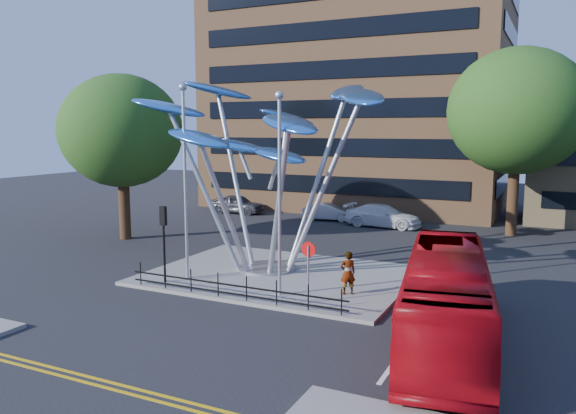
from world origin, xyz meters
The scene contains 18 objects.
ground centered at (0.00, 0.00, 0.00)m, with size 120.00×120.00×0.00m, color black.
traffic_island centered at (-1.00, 6.00, 0.07)m, with size 12.00×9.00×0.15m, color slate.
double_yellow_near centered at (0.00, -6.00, 0.01)m, with size 40.00×0.12×0.01m, color gold.
double_yellow_far centered at (0.00, -6.30, 0.01)m, with size 40.00×0.12×0.01m, color gold.
brick_tower centered at (-6.00, 32.00, 15.00)m, with size 25.00×15.00×30.00m, color #996943.
tree_right centered at (8.00, 22.00, 8.04)m, with size 8.80×8.80×12.11m.
tree_left centered at (-14.00, 10.00, 6.79)m, with size 7.60×7.60×10.32m.
leaf_sculpture centered at (-2.07, 6.68, 6.87)m, with size 12.72×9.54×9.51m.
street_lamp_left centered at (-4.50, 3.50, 5.36)m, with size 0.36×0.36×8.80m.
street_lamp_right centered at (0.50, 3.00, 5.09)m, with size 0.36×0.36×8.30m.
traffic_light_island centered at (-5.00, 2.50, 2.61)m, with size 0.28×0.18×3.42m.
no_entry_sign_island centered at (2.00, 2.52, 1.82)m, with size 0.60×0.10×2.45m.
pedestrian_railing_front centered at (-1.00, 1.70, 0.55)m, with size 10.00×0.06×1.00m.
red_bus centered at (7.54, 1.07, 1.50)m, with size 2.52×10.78×3.00m, color #99070F.
pedestrian centered at (3.00, 4.30, 1.06)m, with size 0.66×0.43×1.82m, color gray.
parked_car_left centered at (-13.18, 22.48, 0.76)m, with size 1.81×4.49×1.53m, color #44454C.
parked_car_mid centered at (-4.99, 22.27, 0.65)m, with size 1.38×3.95×1.30m, color #AFB2B8.
parked_car_right centered at (-0.49, 21.38, 0.79)m, with size 2.20×5.42×1.57m, color silver.
Camera 1 is at (10.60, -17.09, 6.99)m, focal length 35.00 mm.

